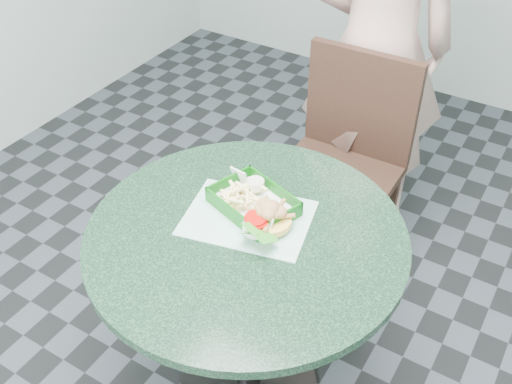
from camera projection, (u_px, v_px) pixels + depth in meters
The scene contains 9 objects.
cafe_table at pixel (247, 277), 1.85m from camera, with size 0.94×0.94×0.75m.
dining_chair at pixel (345, 151), 2.46m from camera, with size 0.47×0.47×0.93m.
diner_person at pixel (381, 19), 2.38m from camera, with size 0.72×0.47×1.98m, color beige.
placemat at pixel (248, 223), 1.79m from camera, with size 0.37×0.28×0.00m, color #96CDBE.
food_basket at pixel (253, 209), 1.82m from camera, with size 0.24×0.18×0.05m.
crab_sandwich at pixel (277, 215), 1.74m from camera, with size 0.13×0.13×0.08m.
fries_pile at pixel (239, 202), 1.81m from camera, with size 0.11×0.12×0.04m, color #FFEF95, non-canonical shape.
sauce_ramekin at pixel (249, 189), 1.84m from camera, with size 0.05×0.05×0.03m.
garnish_cup at pixel (269, 230), 1.71m from camera, with size 0.12×0.11×0.05m.
Camera 1 is at (0.69, -1.07, 1.95)m, focal length 42.00 mm.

